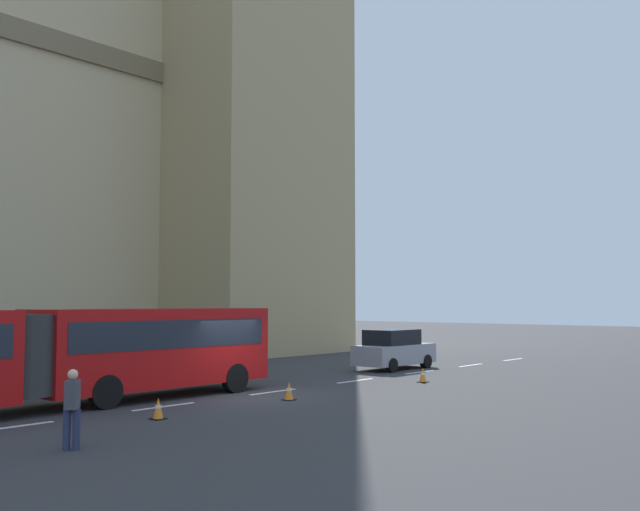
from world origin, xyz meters
TOP-DOWN VIEW (x-y plane):
  - ground_plane at (0.00, 0.00)m, footprint 160.00×160.00m
  - lane_centre_marking at (1.39, 0.00)m, footprint 39.00×0.16m
  - articulated_bus at (-6.70, 1.99)m, footprint 17.12×2.54m
  - sedan_lead at (11.05, 1.69)m, footprint 4.40×1.86m
  - traffic_cone_west at (-4.68, -1.76)m, footprint 0.36×0.36m
  - traffic_cone_middle at (0.27, -1.84)m, footprint 0.36×0.36m
  - traffic_cone_east at (7.33, -2.29)m, footprint 0.36×0.36m
  - pedestrian_near_cones at (-8.22, -3.63)m, footprint 0.45×0.45m

SIDE VIEW (x-z plane):
  - ground_plane at x=0.00m, z-range 0.00..0.00m
  - lane_centre_marking at x=1.39m, z-range 0.00..0.01m
  - traffic_cone_west at x=-4.68m, z-range -0.01..0.57m
  - traffic_cone_middle at x=0.27m, z-range -0.01..0.57m
  - traffic_cone_east at x=7.33m, z-range -0.01..0.57m
  - pedestrian_near_cones at x=-8.22m, z-range 0.07..1.76m
  - sedan_lead at x=11.05m, z-range -0.01..1.84m
  - articulated_bus at x=-6.70m, z-range 0.30..3.20m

